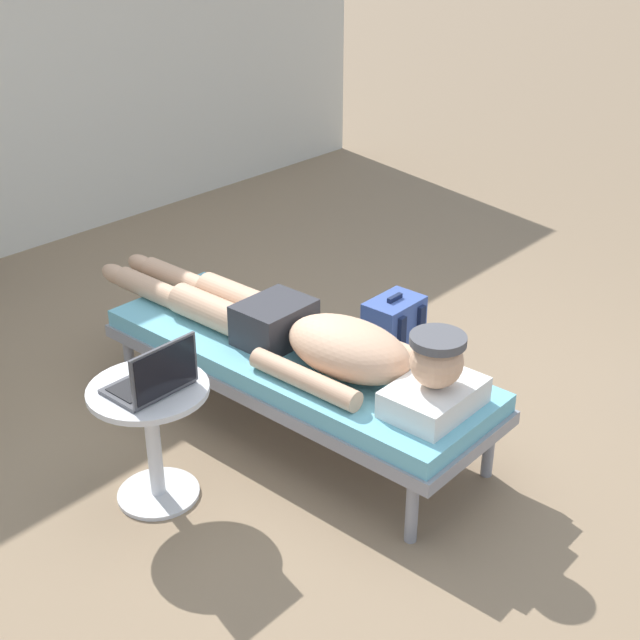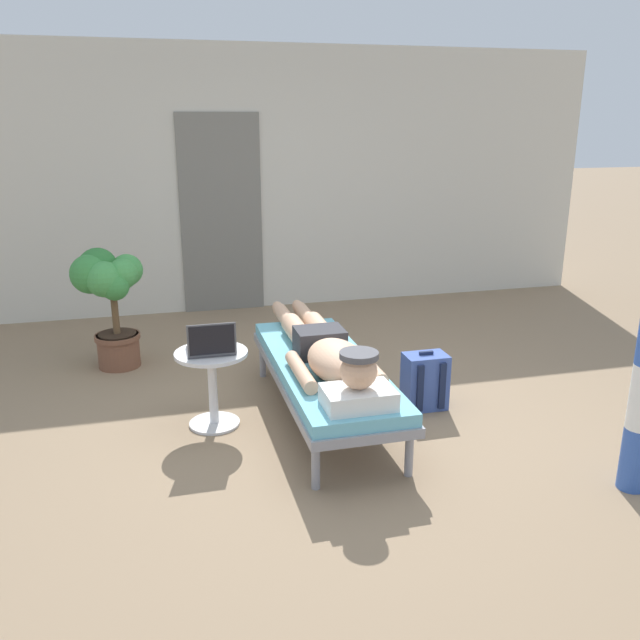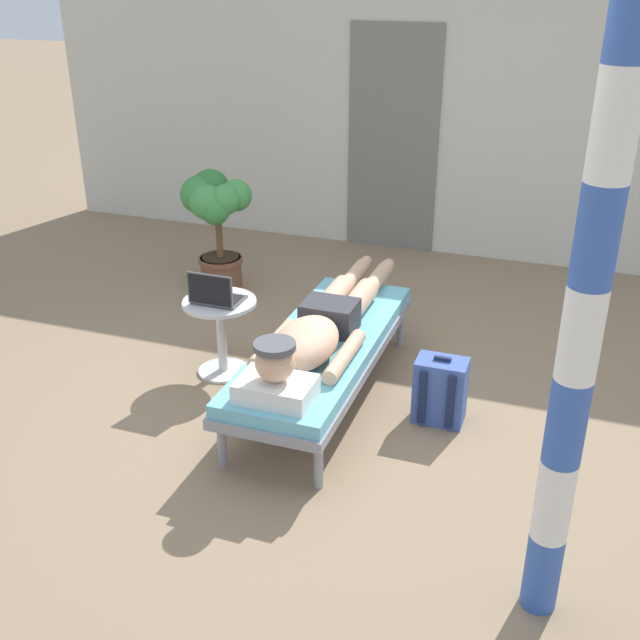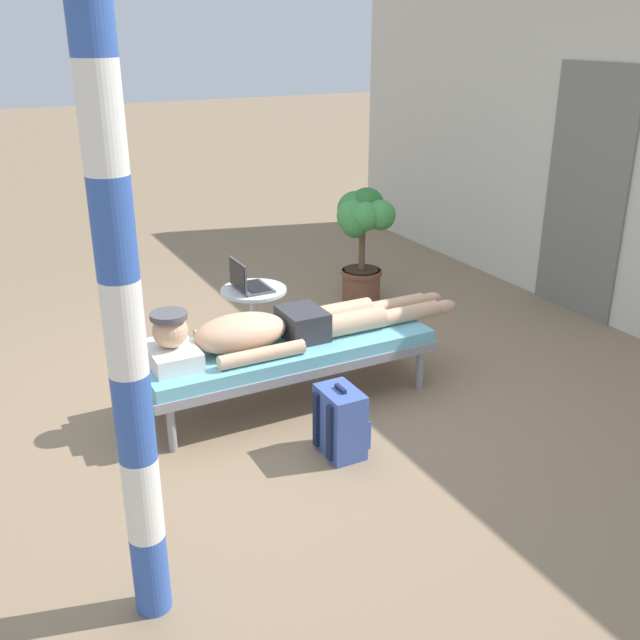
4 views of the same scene
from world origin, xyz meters
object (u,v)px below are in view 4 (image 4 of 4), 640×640
object	(u,v)px
side_table	(254,310)
laptop	(247,282)
potted_plant	(362,229)
porch_post	(124,328)
lounge_chair	(286,351)
backpack	(341,422)
person_reclining	(274,328)

from	to	relation	value
side_table	laptop	distance (m)	0.23
potted_plant	porch_post	size ratio (longest dim) A/B	0.38
side_table	laptop	world-z (taller)	laptop
potted_plant	porch_post	world-z (taller)	porch_post
lounge_chair	backpack	size ratio (longest dim) A/B	4.55
lounge_chair	porch_post	bearing A→B (deg)	-42.21
potted_plant	laptop	bearing A→B (deg)	-63.30
side_table	backpack	world-z (taller)	side_table
side_table	laptop	bearing A→B (deg)	-90.00
potted_plant	person_reclining	bearing A→B (deg)	-46.07
backpack	porch_post	world-z (taller)	porch_post
laptop	backpack	xyz separation A→B (m)	(1.48, -0.04, -0.39)
lounge_chair	backpack	world-z (taller)	backpack
lounge_chair	laptop	distance (m)	0.78
side_table	porch_post	bearing A→B (deg)	-32.51
person_reclining	potted_plant	size ratio (longest dim) A/B	2.20
porch_post	potted_plant	bearing A→B (deg)	136.65
laptop	porch_post	bearing A→B (deg)	-31.54
laptop	potted_plant	distance (m)	1.53
lounge_chair	backpack	xyz separation A→B (m)	(0.74, -0.00, -0.15)
laptop	lounge_chair	bearing A→B (deg)	-2.76
porch_post	lounge_chair	bearing A→B (deg)	137.79
lounge_chair	porch_post	xyz separation A→B (m)	(1.43, -1.30, 0.95)
side_table	backpack	xyz separation A→B (m)	(1.48, -0.09, -0.16)
lounge_chair	potted_plant	bearing A→B (deg)	135.55
backpack	porch_post	xyz separation A→B (m)	(0.70, -1.30, 1.10)
lounge_chair	potted_plant	distance (m)	2.03
backpack	lounge_chair	bearing A→B (deg)	179.63
person_reclining	laptop	size ratio (longest dim) A/B	7.00
backpack	potted_plant	bearing A→B (deg)	146.99
side_table	potted_plant	size ratio (longest dim) A/B	0.53
person_reclining	side_table	world-z (taller)	person_reclining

